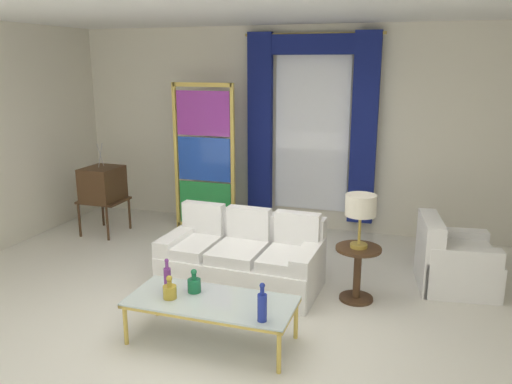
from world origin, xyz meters
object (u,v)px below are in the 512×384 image
object	(u,v)px
stained_glass_divider	(204,162)
table_lamp_brass	(361,208)
couch_white_long	(244,258)
round_side_table	(357,269)
bottle_amber_squat	(167,278)
bottle_crystal_tall	(262,306)
bottle_ruby_flask	(194,284)
vintage_tv	(103,185)
peacock_figurine	(223,226)
coffee_table	(211,303)
armchair_white	(452,263)
bottle_blue_decanter	(170,290)

from	to	relation	value
stained_glass_divider	table_lamp_brass	world-z (taller)	stained_glass_divider
couch_white_long	round_side_table	xyz separation A→B (m)	(1.29, -0.02, 0.05)
bottle_amber_squat	bottle_crystal_tall	bearing A→B (deg)	-15.69
bottle_ruby_flask	vintage_tv	size ratio (longest dim) A/B	0.17
stained_glass_divider	round_side_table	xyz separation A→B (m)	(2.47, -1.63, -0.70)
bottle_ruby_flask	peacock_figurine	xyz separation A→B (m)	(-0.69, 2.45, -0.27)
table_lamp_brass	bottle_crystal_tall	bearing A→B (deg)	-111.71
bottle_ruby_flask	stained_glass_divider	xyz separation A→B (m)	(-1.11, 2.79, 0.57)
coffee_table	bottle_ruby_flask	size ratio (longest dim) A/B	6.68
coffee_table	armchair_white	distance (m)	2.86
bottle_blue_decanter	bottle_ruby_flask	xyz separation A→B (m)	(0.15, 0.19, 0.00)
coffee_table	stained_glass_divider	distance (m)	3.26
bottle_amber_squat	vintage_tv	size ratio (longest dim) A/B	0.23
peacock_figurine	round_side_table	xyz separation A→B (m)	(2.04, -1.29, 0.14)
bottle_blue_decanter	round_side_table	xyz separation A→B (m)	(1.51, 1.35, -0.13)
bottle_amber_squat	vintage_tv	distance (m)	3.22
bottle_blue_decanter	bottle_crystal_tall	world-z (taller)	bottle_crystal_tall
vintage_tv	armchair_white	xyz separation A→B (m)	(4.83, -0.43, -0.44)
bottle_crystal_tall	peacock_figurine	world-z (taller)	bottle_crystal_tall
bottle_blue_decanter	peacock_figurine	size ratio (longest dim) A/B	0.37
bottle_crystal_tall	bottle_ruby_flask	size ratio (longest dim) A/B	1.50
bottle_crystal_tall	table_lamp_brass	distance (m)	1.67
table_lamp_brass	couch_white_long	bearing A→B (deg)	179.16
coffee_table	bottle_crystal_tall	distance (m)	0.62
bottle_amber_squat	stained_glass_divider	size ratio (longest dim) A/B	0.14
bottle_crystal_tall	stained_glass_divider	bearing A→B (deg)	121.02
bottle_ruby_flask	vintage_tv	bearing A→B (deg)	138.09
coffee_table	stained_glass_divider	size ratio (longest dim) A/B	0.69
couch_white_long	bottle_crystal_tall	xyz separation A→B (m)	(0.70, -1.51, 0.24)
bottle_ruby_flask	vintage_tv	distance (m)	3.37
bottle_crystal_tall	couch_white_long	bearing A→B (deg)	114.79
bottle_crystal_tall	round_side_table	xyz separation A→B (m)	(0.59, 1.49, -0.19)
coffee_table	vintage_tv	xyz separation A→B (m)	(-2.72, 2.35, 0.35)
armchair_white	bottle_ruby_flask	bearing A→B (deg)	-141.87
bottle_amber_squat	bottle_ruby_flask	bearing A→B (deg)	9.71
bottle_crystal_tall	bottle_amber_squat	world-z (taller)	bottle_crystal_tall
armchair_white	round_side_table	size ratio (longest dim) A/B	1.55
peacock_figurine	stained_glass_divider	bearing A→B (deg)	141.09
vintage_tv	armchair_white	world-z (taller)	vintage_tv
couch_white_long	peacock_figurine	size ratio (longest dim) A/B	2.98
armchair_white	round_side_table	xyz separation A→B (m)	(-0.97, -0.66, 0.07)
vintage_tv	bottle_amber_squat	bearing A→B (deg)	-45.47
bottle_blue_decanter	armchair_white	world-z (taller)	armchair_white
coffee_table	bottle_crystal_tall	bearing A→B (deg)	-22.05
bottle_blue_decanter	vintage_tv	distance (m)	3.39
armchair_white	stained_glass_divider	size ratio (longest dim) A/B	0.42
vintage_tv	round_side_table	world-z (taller)	vintage_tv
bottle_ruby_flask	armchair_white	distance (m)	2.96
bottle_ruby_flask	armchair_white	xyz separation A→B (m)	(2.32, 1.82, -0.20)
bottle_amber_squat	peacock_figurine	distance (m)	2.55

